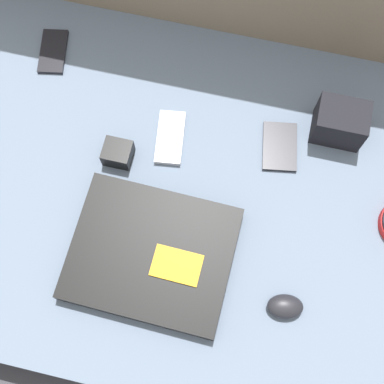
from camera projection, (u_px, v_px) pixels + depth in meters
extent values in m
plane|color=#38383D|center=(192.00, 210.00, 1.15)|extent=(8.00, 8.00, 0.00)
cube|color=slate|center=(192.00, 203.00, 1.10)|extent=(1.17, 0.77, 0.10)
cube|color=black|center=(152.00, 254.00, 1.00)|extent=(0.30, 0.26, 0.03)
cube|color=orange|center=(177.00, 265.00, 0.98)|extent=(0.09, 0.06, 0.00)
ellipsoid|color=black|center=(285.00, 306.00, 0.97)|extent=(0.07, 0.06, 0.03)
cube|color=black|center=(280.00, 147.00, 1.08)|extent=(0.08, 0.11, 0.01)
cube|color=black|center=(53.00, 51.00, 1.15)|extent=(0.07, 0.11, 0.01)
cube|color=#B7B7BC|center=(170.00, 138.00, 1.08)|extent=(0.07, 0.12, 0.01)
cube|color=black|center=(340.00, 123.00, 1.06)|extent=(0.10, 0.08, 0.08)
cube|color=black|center=(118.00, 153.00, 1.06)|extent=(0.06, 0.05, 0.04)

